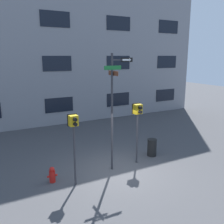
% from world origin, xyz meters
% --- Properties ---
extents(ground_plane, '(60.00, 60.00, 0.00)m').
position_xyz_m(ground_plane, '(0.00, 0.00, 0.00)').
color(ground_plane, '#424244').
extents(building_facade, '(24.00, 0.64, 14.38)m').
position_xyz_m(building_facade, '(-0.00, 8.82, 7.19)').
color(building_facade, gray).
rests_on(building_facade, ground_plane).
extents(street_sign_pole, '(1.33, 0.78, 4.93)m').
position_xyz_m(street_sign_pole, '(-0.06, 0.35, 2.90)').
color(street_sign_pole, '#2D2D33').
rests_on(street_sign_pole, ground_plane).
extents(pedestrian_signal_left, '(0.37, 0.40, 2.76)m').
position_xyz_m(pedestrian_signal_left, '(-2.01, -0.19, 2.16)').
color(pedestrian_signal_left, '#2D2D33').
rests_on(pedestrian_signal_left, ground_plane).
extents(pedestrian_signal_right, '(0.41, 0.40, 2.77)m').
position_xyz_m(pedestrian_signal_right, '(1.19, 0.41, 2.21)').
color(pedestrian_signal_right, '#2D2D33').
rests_on(pedestrian_signal_right, ground_plane).
extents(fire_hydrant, '(0.39, 0.23, 0.63)m').
position_xyz_m(fire_hydrant, '(-2.73, 0.45, 0.30)').
color(fire_hydrant, red).
rests_on(fire_hydrant, ground_plane).
extents(trash_bin, '(0.47, 0.47, 0.85)m').
position_xyz_m(trash_bin, '(2.30, 0.74, 0.43)').
color(trash_bin, black).
rests_on(trash_bin, ground_plane).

